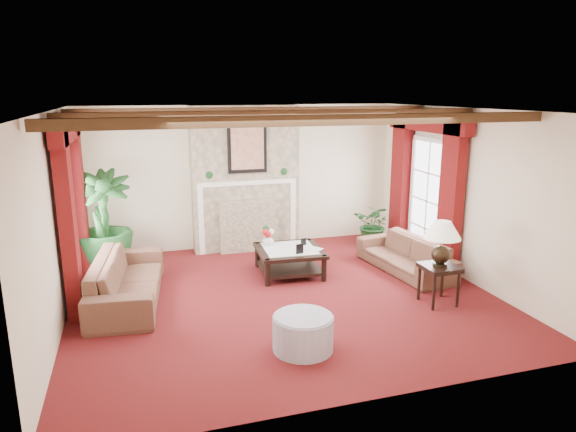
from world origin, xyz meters
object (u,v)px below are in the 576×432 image
object	(u,v)px
ottoman	(303,333)
sofa_right	(405,249)
potted_palm	(104,244)
sofa_left	(127,272)
coffee_table	(289,261)
side_table	(438,284)

from	to	relation	value
ottoman	sofa_right	bearing A→B (deg)	39.62
potted_palm	sofa_left	bearing A→B (deg)	-75.74
potted_palm	ottoman	bearing A→B (deg)	-56.43
sofa_right	coffee_table	xyz separation A→B (m)	(-1.90, 0.43, -0.16)
potted_palm	ottoman	xyz separation A→B (m)	(2.31, -3.47, -0.27)
side_table	ottoman	size ratio (longest dim) A/B	0.80
coffee_table	ottoman	world-z (taller)	coffee_table
sofa_right	potted_palm	distance (m)	5.01
sofa_right	side_table	size ratio (longest dim) A/B	3.46
sofa_right	ottoman	size ratio (longest dim) A/B	2.75
sofa_left	coffee_table	bearing A→B (deg)	-74.46
coffee_table	sofa_right	bearing A→B (deg)	-8.86
coffee_table	side_table	size ratio (longest dim) A/B	1.85
sofa_left	ottoman	distance (m)	2.88
ottoman	potted_palm	bearing A→B (deg)	123.57
sofa_left	sofa_right	xyz separation A→B (m)	(4.46, -0.03, -0.07)
sofa_right	coffee_table	world-z (taller)	sofa_right
sofa_right	side_table	bearing A→B (deg)	-16.77
sofa_left	sofa_right	world-z (taller)	sofa_left
sofa_right	potted_palm	xyz separation A→B (m)	(-4.81, 1.40, 0.10)
coffee_table	side_table	bearing A→B (deg)	-42.99
coffee_table	ottoman	bearing A→B (deg)	-99.68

